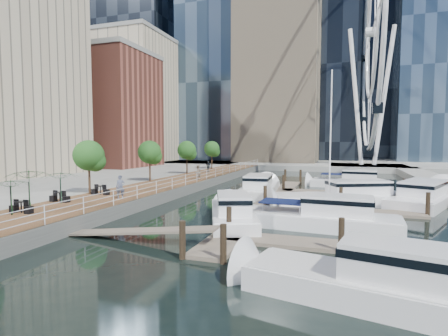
% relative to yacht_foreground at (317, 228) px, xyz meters
% --- Properties ---
extents(ground, '(520.00, 520.00, 0.00)m').
position_rel_yacht_foreground_xyz_m(ground, '(-7.60, -2.07, 0.00)').
color(ground, black).
rests_on(ground, ground).
extents(boardwalk, '(6.00, 60.00, 1.00)m').
position_rel_yacht_foreground_xyz_m(boardwalk, '(-16.60, 12.93, 0.50)').
color(boardwalk, brown).
rests_on(boardwalk, ground).
extents(seawall, '(0.25, 60.00, 1.00)m').
position_rel_yacht_foreground_xyz_m(seawall, '(-13.60, 12.93, 0.50)').
color(seawall, '#595954').
rests_on(seawall, ground).
extents(land_far, '(200.00, 114.00, 1.00)m').
position_rel_yacht_foreground_xyz_m(land_far, '(-7.60, 99.93, 0.50)').
color(land_far, gray).
rests_on(land_far, ground).
extents(pier, '(14.00, 12.00, 1.00)m').
position_rel_yacht_foreground_xyz_m(pier, '(6.40, 49.93, 0.50)').
color(pier, gray).
rests_on(pier, ground).
extents(railing, '(0.10, 60.00, 1.05)m').
position_rel_yacht_foreground_xyz_m(railing, '(-13.70, 12.93, 1.52)').
color(railing, white).
rests_on(railing, boardwalk).
extents(floating_docks, '(16.00, 34.00, 2.60)m').
position_rel_yacht_foreground_xyz_m(floating_docks, '(0.36, 7.91, 0.49)').
color(floating_docks, '#6D6051').
rests_on(floating_docks, ground).
extents(midrise_condos, '(19.00, 67.00, 28.00)m').
position_rel_yacht_foreground_xyz_m(midrise_condos, '(-41.17, 24.75, 13.42)').
color(midrise_condos, '#BCAD8E').
rests_on(midrise_condos, ground).
extents(ferris_wheel, '(5.80, 45.60, 47.80)m').
position_rel_yacht_foreground_xyz_m(ferris_wheel, '(6.40, 49.93, 25.92)').
color(ferris_wheel, white).
rests_on(ferris_wheel, ground).
extents(street_trees, '(2.60, 42.60, 4.60)m').
position_rel_yacht_foreground_xyz_m(street_trees, '(-19.00, 11.93, 4.29)').
color(street_trees, '#3F2B1C').
rests_on(street_trees, ground).
extents(cafe_tables, '(2.50, 13.70, 0.74)m').
position_rel_yacht_foreground_xyz_m(cafe_tables, '(-18.00, -4.07, 1.37)').
color(cafe_tables, black).
rests_on(cafe_tables, ground).
extents(yacht_foreground, '(10.93, 3.53, 2.15)m').
position_rel_yacht_foreground_xyz_m(yacht_foreground, '(0.00, 0.00, 0.00)').
color(yacht_foreground, white).
rests_on(yacht_foreground, ground).
extents(pedestrian_near, '(0.81, 0.74, 1.87)m').
position_rel_yacht_foreground_xyz_m(pedestrian_near, '(-14.94, 0.52, 1.93)').
color(pedestrian_near, '#53596E').
rests_on(pedestrian_near, boardwalk).
extents(pedestrian_mid, '(0.92, 1.03, 1.74)m').
position_rel_yacht_foreground_xyz_m(pedestrian_mid, '(-14.59, 15.27, 1.87)').
color(pedestrian_mid, '#806C58').
rests_on(pedestrian_mid, boardwalk).
extents(pedestrian_far, '(1.03, 0.72, 1.62)m').
position_rel_yacht_foreground_xyz_m(pedestrian_far, '(-17.30, 25.85, 1.81)').
color(pedestrian_far, '#31373D').
rests_on(pedestrian_far, boardwalk).
extents(moored_yachts, '(21.85, 35.75, 11.50)m').
position_rel_yacht_foreground_xyz_m(moored_yachts, '(1.37, 8.98, 0.00)').
color(moored_yachts, white).
rests_on(moored_yachts, ground).
extents(cafe_seating, '(3.73, 6.83, 2.65)m').
position_rel_yacht_foreground_xyz_m(cafe_seating, '(-17.99, -4.64, 2.22)').
color(cafe_seating, '#103C14').
rests_on(cafe_seating, ground).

